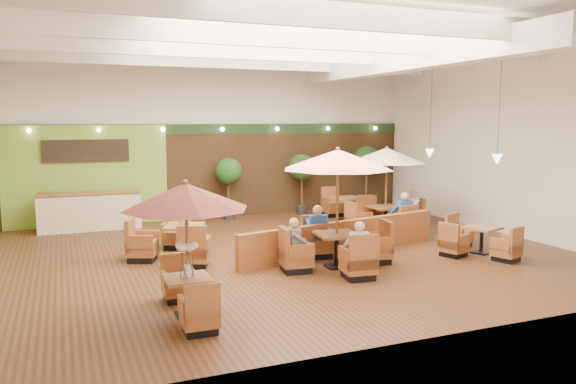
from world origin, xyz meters
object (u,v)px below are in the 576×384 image
diner_3 (403,210)px  booth_divider (344,238)px  table_5 (347,210)px  table_0 (186,213)px  diner_0 (359,244)px  diner_2 (296,239)px  topiary_0 (229,174)px  table_1 (337,186)px  table_3 (173,240)px  table_2 (386,173)px  table_4 (474,242)px  topiary_1 (302,170)px  diner_4 (412,205)px  diner_1 (318,227)px  service_counter (90,211)px  topiary_2 (367,162)px

diner_3 → booth_divider: bearing=-157.0°
table_5 → diner_3: bearing=-80.8°
table_0 → diner_0: size_ratio=2.97×
diner_2 → topiary_0: bearing=-178.8°
table_1 → table_3: table_1 is taller
booth_divider → table_3: 4.23m
table_2 → table_3: (-6.68, -1.07, -1.30)m
table_4 → topiary_0: (-4.31, 7.15, 1.24)m
booth_divider → table_0: 5.62m
table_1 → topiary_1: 7.32m
topiary_0 → diner_3: size_ratio=2.51×
table_3 → diner_4: table_3 is taller
table_0 → diner_3: size_ratio=2.84×
table_1 → topiary_1: size_ratio=1.28×
diner_2 → diner_3: bearing=123.7°
table_2 → table_4: bearing=-87.6°
table_3 → diner_1: (3.31, -1.26, 0.31)m
diner_1 → diner_4: bearing=-142.7°
service_counter → diner_3: size_ratio=3.60×
topiary_1 → diner_4: size_ratio=2.93×
service_counter → topiary_0: bearing=2.6°
service_counter → table_3: size_ratio=1.03×
topiary_2 → diner_1: bearing=-128.8°
table_1 → diner_2: size_ratio=3.62×
table_1 → topiary_2: size_ratio=1.15×
booth_divider → topiary_0: topiary_0 is taller
topiary_0 → diner_1: (0.54, -5.97, -0.79)m
table_0 → diner_0: table_0 is taller
topiary_2 → diner_3: bearing=-107.2°
diner_4 → table_4: bearing=167.2°
topiary_2 → table_0: bearing=-134.2°
diner_1 → diner_3: 3.65m
table_5 → diner_4: diner_4 is taller
table_3 → diner_1: table_3 is taller
topiary_1 → table_0: bearing=-124.1°
table_2 → diner_4: 1.40m
booth_divider → table_3: (-4.06, 1.21, 0.04)m
table_0 → table_3: table_0 is taller
service_counter → booth_divider: 8.13m
table_4 → diner_2: (-4.79, 0.17, 0.42)m
diner_0 → topiary_0: bearing=109.1°
table_0 → topiary_1: bearing=56.9°
booth_divider → table_5: 4.68m
table_4 → diner_1: (-3.77, 1.18, 0.45)m
table_0 → diner_2: (2.83, 1.88, -1.05)m
topiary_2 → topiary_1: bearing=180.0°
booth_divider → topiary_0: bearing=89.8°
table_2 → diner_4: table_2 is taller
diner_4 → table_3: bearing=94.0°
service_counter → topiary_2: topiary_2 is taller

